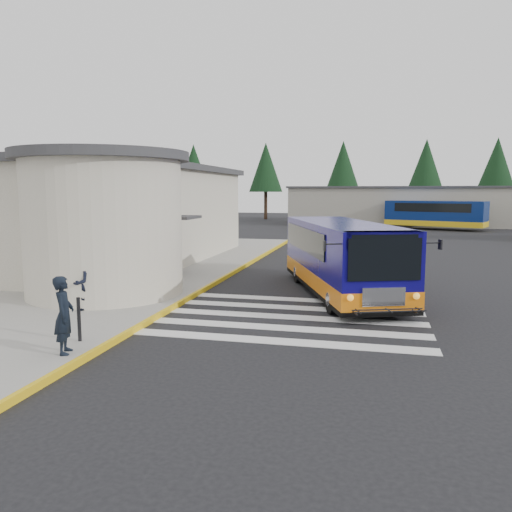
% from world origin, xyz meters
% --- Properties ---
extents(ground, '(140.00, 140.00, 0.00)m').
position_xyz_m(ground, '(0.00, 0.00, 0.00)').
color(ground, black).
rests_on(ground, ground).
extents(sidewalk, '(10.00, 34.00, 0.15)m').
position_xyz_m(sidewalk, '(-9.00, 4.00, 0.07)').
color(sidewalk, gray).
rests_on(sidewalk, ground).
extents(curb_strip, '(0.12, 34.00, 0.16)m').
position_xyz_m(curb_strip, '(-4.05, 4.00, 0.08)').
color(curb_strip, gold).
rests_on(curb_strip, ground).
extents(station_building, '(12.70, 18.70, 4.80)m').
position_xyz_m(station_building, '(-10.84, 6.91, 2.57)').
color(station_building, '#B3AD98').
rests_on(station_building, ground).
extents(crosswalk, '(8.00, 5.35, 0.01)m').
position_xyz_m(crosswalk, '(-0.50, -0.80, 0.01)').
color(crosswalk, silver).
rests_on(crosswalk, ground).
extents(depot_building, '(26.40, 8.40, 4.20)m').
position_xyz_m(depot_building, '(6.00, 42.00, 2.11)').
color(depot_building, gray).
rests_on(depot_building, ground).
extents(tree_line, '(58.40, 4.40, 10.00)m').
position_xyz_m(tree_line, '(6.29, 50.00, 6.77)').
color(tree_line, black).
rests_on(tree_line, ground).
extents(transit_bus, '(5.47, 9.28, 2.56)m').
position_xyz_m(transit_bus, '(0.84, 2.86, 1.22)').
color(transit_bus, '#0E0860').
rests_on(transit_bus, ground).
extents(pedestrian_a, '(0.61, 0.73, 1.70)m').
position_xyz_m(pedestrian_a, '(-4.51, -5.57, 1.00)').
color(pedestrian_a, black).
rests_on(pedestrian_a, sidewalk).
extents(pedestrian_b, '(0.76, 0.89, 1.60)m').
position_xyz_m(pedestrian_b, '(-6.47, -1.91, 0.95)').
color(pedestrian_b, black).
rests_on(pedestrian_b, sidewalk).
extents(bollard, '(0.09, 0.09, 1.04)m').
position_xyz_m(bollard, '(-4.72, -4.71, 0.67)').
color(bollard, black).
rests_on(bollard, sidewalk).
extents(far_bus_a, '(9.47, 5.92, 2.37)m').
position_xyz_m(far_bus_a, '(7.71, 36.00, 1.54)').
color(far_bus_a, navy).
rests_on(far_bus_a, ground).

